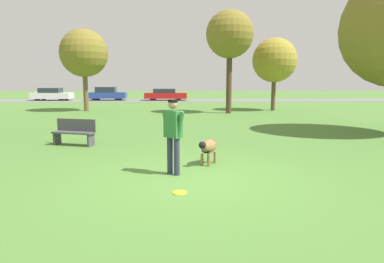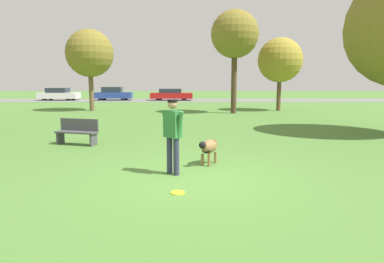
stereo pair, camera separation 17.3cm
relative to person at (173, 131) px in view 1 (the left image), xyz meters
name	(u,v)px [view 1 (the left image)]	position (x,y,z in m)	size (l,w,h in m)	color
ground_plane	(193,179)	(0.42, -0.37, -0.99)	(120.00, 120.00, 0.00)	#4C7A33
far_road_strip	(183,100)	(0.42, 28.47, -0.98)	(120.00, 6.00, 0.01)	slate
person	(173,131)	(0.00, 0.00, 0.00)	(0.54, 0.51, 1.68)	#2D334C
dog	(208,147)	(0.84, 0.87, -0.55)	(0.59, 0.87, 0.64)	olive
frisbee	(180,193)	(0.14, -1.31, -0.98)	(0.27, 0.27, 0.02)	yellow
tree_far_right	(275,60)	(6.58, 16.16, 2.45)	(3.02, 3.02, 4.96)	brown
tree_mid_center	(230,35)	(3.21, 14.29, 3.87)	(2.96, 2.96, 6.39)	#4C3826
tree_far_left	(84,53)	(-6.31, 16.15, 2.88)	(3.19, 3.19, 5.48)	brown
parked_car_white	(52,94)	(-13.26, 28.66, -0.35)	(4.00, 1.83, 1.30)	white
parked_car_blue	(107,94)	(-7.58, 28.78, -0.31)	(3.94, 1.95, 1.40)	#284293
parked_car_red	(166,95)	(-1.44, 28.51, -0.38)	(4.39, 1.84, 1.21)	red
park_bench	(75,131)	(-3.28, 3.63, -0.54)	(1.46, 0.78, 0.84)	#47474C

